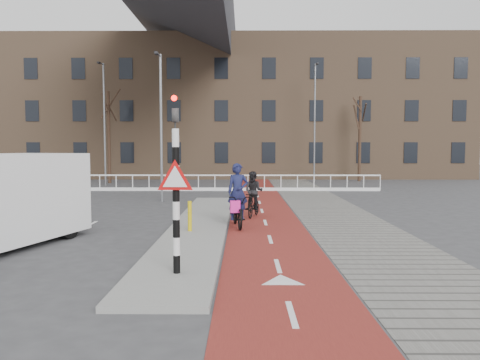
{
  "coord_description": "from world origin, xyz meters",
  "views": [
    {
      "loc": [
        0.74,
        -11.2,
        2.63
      ],
      "look_at": [
        0.61,
        5.0,
        1.5
      ],
      "focal_mm": 35.0,
      "sensor_mm": 36.0,
      "label": 1
    }
  ],
  "objects": [
    {
      "name": "bollard",
      "position": [
        -0.88,
        2.71,
        0.57
      ],
      "size": [
        0.12,
        0.12,
        0.9
      ],
      "primitive_type": "cylinder",
      "color": "gold",
      "rests_on": "curb_island"
    },
    {
      "name": "townhouse_row",
      "position": [
        -3.0,
        32.0,
        7.81
      ],
      "size": [
        46.0,
        10.0,
        15.9
      ],
      "color": "#7F6047",
      "rests_on": "ground"
    },
    {
      "name": "cyclist_near",
      "position": [
        0.55,
        4.06,
        0.72
      ],
      "size": [
        0.99,
        2.12,
        2.1
      ],
      "rotation": [
        0.0,
        0.0,
        0.14
      ],
      "color": "black",
      "rests_on": "bike_lane"
    },
    {
      "name": "streetlight_right",
      "position": [
        6.11,
        24.36,
        4.44
      ],
      "size": [
        0.12,
        0.12,
        8.88
      ],
      "primitive_type": "cylinder",
      "color": "slate",
      "rests_on": "ground"
    },
    {
      "name": "curb_island",
      "position": [
        -0.7,
        4.0,
        0.06
      ],
      "size": [
        1.8,
        16.0,
        0.12
      ],
      "primitive_type": "cube",
      "color": "gray",
      "rests_on": "ground"
    },
    {
      "name": "cyclist_far",
      "position": [
        1.12,
        6.28,
        0.72
      ],
      "size": [
        0.84,
        1.63,
        1.72
      ],
      "rotation": [
        0.0,
        0.0,
        -0.26
      ],
      "color": "black",
      "rests_on": "bike_lane"
    },
    {
      "name": "tree_mid",
      "position": [
        -9.17,
        23.2,
        3.37
      ],
      "size": [
        0.23,
        0.23,
        6.73
      ],
      "primitive_type": "cylinder",
      "color": "black",
      "rests_on": "ground"
    },
    {
      "name": "streetlight_near",
      "position": [
        -3.22,
        11.32,
        3.53
      ],
      "size": [
        0.12,
        0.12,
        7.05
      ],
      "primitive_type": "cylinder",
      "color": "slate",
      "rests_on": "ground"
    },
    {
      "name": "streetlight_left",
      "position": [
        -8.82,
        20.97,
        4.17
      ],
      "size": [
        0.12,
        0.12,
        8.35
      ],
      "primitive_type": "cylinder",
      "color": "slate",
      "rests_on": "ground"
    },
    {
      "name": "traffic_signal",
      "position": [
        -0.6,
        -2.02,
        1.99
      ],
      "size": [
        0.8,
        0.8,
        3.68
      ],
      "color": "black",
      "rests_on": "curb_island"
    },
    {
      "name": "sidewalk",
      "position": [
        4.3,
        10.0,
        0.01
      ],
      "size": [
        3.0,
        60.0,
        0.01
      ],
      "primitive_type": "cube",
      "color": "slate",
      "rests_on": "ground"
    },
    {
      "name": "ground",
      "position": [
        0.0,
        0.0,
        0.0
      ],
      "size": [
        120.0,
        120.0,
        0.0
      ],
      "primitive_type": "plane",
      "color": "#38383A",
      "rests_on": "ground"
    },
    {
      "name": "railing",
      "position": [
        -5.0,
        17.0,
        0.31
      ],
      "size": [
        28.0,
        0.1,
        0.99
      ],
      "color": "silver",
      "rests_on": "ground"
    },
    {
      "name": "tree_right",
      "position": [
        9.75,
        25.2,
        3.27
      ],
      "size": [
        0.24,
        0.24,
        6.55
      ],
      "primitive_type": "cylinder",
      "color": "black",
      "rests_on": "ground"
    },
    {
      "name": "bike_lane",
      "position": [
        1.5,
        10.0,
        0.01
      ],
      "size": [
        2.5,
        60.0,
        0.01
      ],
      "primitive_type": "cube",
      "color": "maroon",
      "rests_on": "ground"
    }
  ]
}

